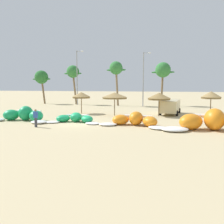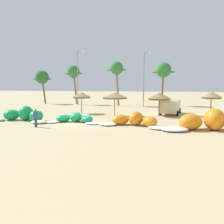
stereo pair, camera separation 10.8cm
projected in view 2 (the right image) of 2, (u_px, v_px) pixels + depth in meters
The scene contains 17 objects.
ground_plane at pixel (79, 123), 23.09m from camera, with size 260.00×260.00×0.00m, color #C6B284.
kite_left at pixel (24, 115), 24.86m from camera, with size 7.15×3.42×1.55m.
kite_left_of_center at pixel (75, 119), 23.87m from camera, with size 5.97×2.86×0.97m.
kite_center at pixel (135, 120), 21.82m from camera, with size 6.63×3.58×1.29m.
kite_right_of_center at pixel (215, 123), 19.14m from camera, with size 8.71×4.49×1.83m.
beach_umbrella_near_van at pixel (82, 95), 31.11m from camera, with size 2.42×2.42×2.87m.
beach_umbrella_middle at pixel (115, 96), 29.03m from camera, with size 3.16×3.16×2.88m.
beach_umbrella_near_palms at pixel (159, 96), 28.26m from camera, with size 2.81×2.81×2.87m.
beach_umbrella_outermost at pixel (211, 95), 28.13m from camera, with size 2.40×2.40×3.05m.
parked_van at pixel (171, 106), 30.63m from camera, with size 2.74×5.43×1.84m.
person_near_kites at pixel (36, 118), 21.01m from camera, with size 0.36×0.24×1.62m.
palm_leftmost at pixel (42, 78), 48.07m from camera, with size 4.09×2.73×6.83m.
palm_left at pixel (74, 72), 46.46m from camera, with size 3.72×2.48×7.73m.
palm_left_of_gap at pixel (117, 69), 43.40m from camera, with size 3.67×2.45×8.20m.
palm_center_left at pixel (163, 71), 43.50m from camera, with size 4.25×2.83×8.04m.
lamppost_west at pixel (78, 75), 45.09m from camera, with size 1.47×0.24×10.36m.
lamppost_west_center at pixel (144, 77), 42.33m from camera, with size 1.43×0.24×9.68m.
Camera 2 is at (8.80, -21.31, 3.70)m, focal length 37.64 mm.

